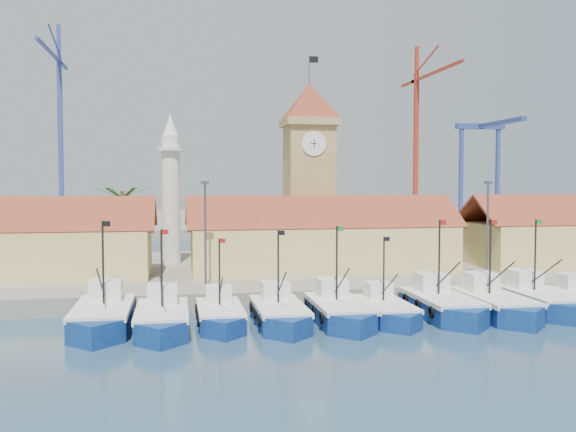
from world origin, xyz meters
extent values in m
plane|color=navy|center=(0.00, 0.00, 0.00)|extent=(400.00, 400.00, 0.00)
cube|color=gray|center=(0.00, 24.00, 0.75)|extent=(140.00, 32.00, 1.50)
cube|color=gray|center=(0.00, 110.00, 1.00)|extent=(240.00, 80.00, 2.00)
cube|color=navy|center=(-19.64, 3.50, 0.55)|extent=(3.84, 8.70, 1.98)
cube|color=navy|center=(-19.64, -0.85, 0.55)|extent=(3.84, 3.84, 1.98)
cube|color=silver|center=(-19.64, 3.50, 1.54)|extent=(3.92, 8.94, 0.38)
cube|color=silver|center=(-19.64, 5.68, 2.42)|extent=(2.31, 2.42, 1.54)
cylinder|color=black|center=(-19.64, 4.05, 4.61)|extent=(0.15, 0.15, 6.15)
cube|color=black|center=(-19.37, 4.05, 7.47)|extent=(0.55, 0.02, 0.38)
cube|color=navy|center=(-15.49, 2.27, 0.51)|extent=(3.56, 8.06, 1.83)
cube|color=navy|center=(-15.49, -1.76, 0.51)|extent=(3.56, 3.56, 1.83)
cube|color=silver|center=(-15.49, 2.27, 1.43)|extent=(3.63, 8.29, 0.36)
cube|color=silver|center=(-15.49, 4.29, 2.24)|extent=(2.14, 2.24, 1.43)
cylinder|color=black|center=(-15.49, 2.78, 4.28)|extent=(0.14, 0.14, 5.70)
cube|color=#A5140F|center=(-15.24, 2.78, 6.92)|extent=(0.51, 0.02, 0.36)
cube|color=navy|center=(-11.36, 3.25, 0.45)|extent=(3.17, 7.17, 1.63)
cube|color=navy|center=(-11.36, -0.34, 0.45)|extent=(3.17, 3.17, 1.63)
cube|color=silver|center=(-11.36, 3.25, 1.27)|extent=(3.23, 7.37, 0.32)
cube|color=silver|center=(-11.36, 5.04, 1.99)|extent=(1.90, 1.99, 1.27)
cylinder|color=black|center=(-11.36, 3.70, 3.80)|extent=(0.13, 0.13, 5.07)
cube|color=#A5140F|center=(-11.13, 3.70, 6.15)|extent=(0.45, 0.02, 0.32)
cube|color=navy|center=(-7.07, 2.68, 0.49)|extent=(3.46, 7.82, 1.78)
cube|color=navy|center=(-7.07, -1.23, 0.49)|extent=(3.46, 3.46, 1.78)
cube|color=silver|center=(-7.07, 2.68, 1.38)|extent=(3.52, 8.04, 0.35)
cube|color=silver|center=(-7.07, 4.63, 2.17)|extent=(2.07, 2.17, 1.38)
cylinder|color=black|center=(-7.07, 3.17, 4.15)|extent=(0.14, 0.14, 5.53)
cube|color=black|center=(-6.82, 3.17, 6.71)|extent=(0.49, 0.02, 0.35)
cube|color=navy|center=(-2.61, 2.72, 0.51)|extent=(3.59, 8.12, 1.84)
cube|color=navy|center=(-2.61, -1.34, 0.51)|extent=(3.59, 3.59, 1.84)
cube|color=silver|center=(-2.61, 2.72, 1.43)|extent=(3.66, 8.34, 0.36)
cube|color=silver|center=(-2.61, 4.75, 2.25)|extent=(2.15, 2.25, 1.43)
cylinder|color=black|center=(-2.61, 3.23, 4.30)|extent=(0.14, 0.14, 5.74)
cube|color=#197226|center=(-2.35, 3.23, 6.97)|extent=(0.51, 0.02, 0.36)
cube|color=navy|center=(1.08, 2.80, 0.45)|extent=(3.16, 7.14, 1.62)
cube|color=navy|center=(1.08, -0.77, 0.45)|extent=(3.16, 3.16, 1.62)
cube|color=silver|center=(1.08, 2.80, 1.26)|extent=(3.22, 7.34, 0.32)
cube|color=silver|center=(1.08, 4.59, 1.98)|extent=(1.89, 1.98, 1.26)
cylinder|color=black|center=(1.08, 3.25, 3.79)|extent=(0.13, 0.13, 5.05)
cube|color=black|center=(1.31, 3.25, 6.13)|extent=(0.45, 0.02, 0.32)
cube|color=navy|center=(5.78, 3.29, 0.54)|extent=(3.75, 8.49, 1.93)
cube|color=navy|center=(5.78, -0.96, 0.54)|extent=(3.75, 3.75, 1.93)
cube|color=silver|center=(5.78, 3.29, 1.50)|extent=(3.83, 8.73, 0.38)
cube|color=silver|center=(5.78, 5.41, 2.36)|extent=(2.25, 2.36, 1.50)
cylinder|color=black|center=(5.78, 3.82, 4.50)|extent=(0.15, 0.15, 6.01)
cube|color=#A5140F|center=(6.05, 3.82, 7.29)|extent=(0.54, 0.02, 0.38)
cube|color=navy|center=(9.85, 2.87, 0.54)|extent=(3.76, 8.50, 1.93)
cube|color=navy|center=(9.85, -1.38, 0.54)|extent=(3.76, 3.76, 1.93)
cube|color=silver|center=(9.85, 2.87, 1.50)|extent=(3.83, 8.74, 0.38)
cube|color=silver|center=(9.85, 5.00, 2.36)|extent=(2.25, 2.36, 1.50)
cylinder|color=black|center=(9.85, 3.41, 4.51)|extent=(0.15, 0.15, 6.01)
cube|color=#A5140F|center=(10.12, 3.41, 7.30)|extent=(0.54, 0.02, 0.38)
cube|color=navy|center=(14.25, 3.78, 0.53)|extent=(3.72, 8.42, 1.91)
cube|color=navy|center=(14.25, -0.42, 0.53)|extent=(3.72, 3.72, 1.91)
cube|color=silver|center=(14.25, 3.78, 1.49)|extent=(3.79, 8.65, 0.37)
cube|color=silver|center=(14.25, 5.89, 2.34)|extent=(2.23, 2.34, 1.49)
cylinder|color=black|center=(14.25, 4.32, 4.46)|extent=(0.15, 0.15, 5.95)
cube|color=#197226|center=(14.51, 4.32, 7.23)|extent=(0.53, 0.02, 0.37)
cube|color=silver|center=(18.33, 5.51, 2.08)|extent=(1.98, 2.08, 1.32)
cube|color=#DCCB78|center=(0.00, 20.00, 3.75)|extent=(26.00, 10.00, 4.50)
cube|color=#9C3827|center=(0.00, 17.50, 7.50)|extent=(27.04, 5.13, 3.21)
cube|color=#9C3827|center=(0.00, 22.50, 7.50)|extent=(27.04, 5.13, 3.21)
cube|color=tan|center=(0.00, 26.00, 9.00)|extent=(5.00, 5.00, 15.00)
cube|color=tan|center=(0.00, 26.00, 16.90)|extent=(5.80, 5.80, 0.80)
pyramid|color=#9C3827|center=(0.00, 26.00, 19.20)|extent=(5.80, 5.80, 4.00)
cylinder|color=white|center=(0.00, 23.45, 14.50)|extent=(2.60, 0.15, 2.60)
cube|color=black|center=(0.00, 23.37, 14.50)|extent=(0.08, 0.02, 1.00)
cube|color=black|center=(0.00, 23.37, 14.50)|extent=(0.80, 0.02, 0.08)
cylinder|color=#3F3F44|center=(0.00, 26.00, 22.70)|extent=(0.10, 0.10, 3.00)
cube|color=black|center=(0.50, 26.00, 23.80)|extent=(1.00, 0.03, 0.70)
cylinder|color=silver|center=(-15.00, 28.00, 8.50)|extent=(2.00, 2.00, 14.00)
cylinder|color=silver|center=(-15.00, 28.00, 14.00)|extent=(3.00, 3.00, 0.40)
cone|color=silver|center=(-15.00, 28.00, 16.60)|extent=(1.80, 1.80, 2.40)
cylinder|color=brown|center=(-20.00, 26.00, 5.50)|extent=(0.44, 0.44, 8.00)
cube|color=#1D5622|center=(-18.60, 26.00, 9.30)|extent=(2.80, 0.35, 1.18)
cube|color=#1D5622|center=(-19.30, 27.21, 9.30)|extent=(1.71, 2.60, 1.18)
cube|color=#1D5622|center=(-20.70, 27.21, 9.30)|extent=(1.71, 2.60, 1.18)
cube|color=#1D5622|center=(-21.40, 26.00, 9.30)|extent=(2.80, 0.35, 1.18)
cube|color=#1D5622|center=(-20.70, 24.79, 9.30)|extent=(1.71, 2.60, 1.18)
cube|color=#1D5622|center=(-19.30, 24.79, 9.30)|extent=(1.71, 2.60, 1.18)
cylinder|color=#3F3F44|center=(-12.00, 12.00, 6.00)|extent=(0.20, 0.20, 9.00)
cube|color=#3F3F44|center=(-12.00, 12.00, 10.40)|extent=(0.70, 0.25, 0.25)
cylinder|color=#3F3F44|center=(14.00, 12.00, 6.00)|extent=(0.20, 0.20, 9.00)
cube|color=#3F3F44|center=(14.00, 12.00, 10.40)|extent=(0.70, 0.25, 0.25)
cube|color=#2E408C|center=(-39.95, 108.00, 20.17)|extent=(1.00, 1.00, 36.34)
cube|color=#2E408C|center=(-39.95, 97.54, 37.34)|extent=(0.60, 26.14, 0.60)
cube|color=#2E408C|center=(-39.95, 113.00, 37.34)|extent=(0.60, 10.00, 0.60)
cube|color=#2E408C|center=(-39.95, 108.00, 41.84)|extent=(0.80, 0.80, 7.00)
cube|color=#A62B19|center=(42.91, 105.00, 18.95)|extent=(1.00, 1.00, 33.91)
cube|color=#A62B19|center=(42.91, 93.68, 34.91)|extent=(0.60, 28.29, 0.60)
cube|color=#A62B19|center=(42.91, 110.00, 34.91)|extent=(0.60, 10.00, 0.60)
cube|color=#A62B19|center=(42.91, 105.00, 39.41)|extent=(0.80, 0.80, 7.00)
cube|color=#2E408C|center=(57.00, 110.00, 13.00)|extent=(0.90, 0.90, 22.00)
cube|color=#2E408C|center=(67.00, 110.00, 13.00)|extent=(0.90, 0.90, 22.00)
cube|color=#2E408C|center=(62.00, 110.00, 24.50)|extent=(13.00, 1.40, 1.40)
cube|color=#2E408C|center=(62.00, 100.00, 24.50)|extent=(1.40, 22.00, 1.00)
camera|label=1|loc=(-14.42, -43.19, 10.49)|focal=40.00mm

